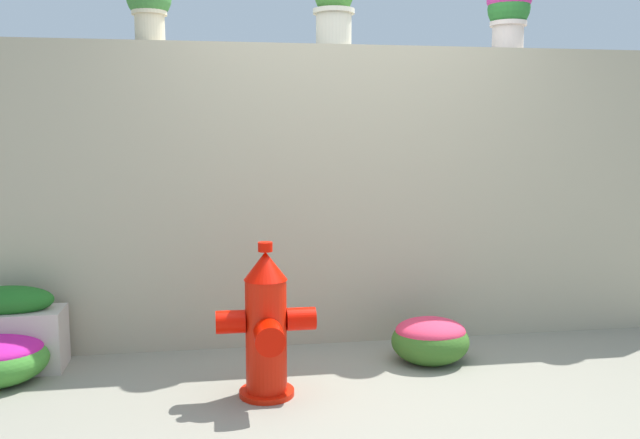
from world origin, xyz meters
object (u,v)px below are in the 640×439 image
object	(u,v)px
potted_plant_3	(509,12)
planter_box	(9,330)
potted_plant_2	(334,5)
fire_hydrant	(266,327)
potted_plant_1	(149,0)
flower_bush_right	(430,338)

from	to	relation	value
potted_plant_3	planter_box	world-z (taller)	potted_plant_3
potted_plant_2	fire_hydrant	distance (m)	2.18
fire_hydrant	planter_box	size ratio (longest dim) A/B	1.33
planter_box	potted_plant_2	bearing A→B (deg)	9.40
fire_hydrant	potted_plant_2	bearing A→B (deg)	61.05
potted_plant_3	fire_hydrant	bearing A→B (deg)	-150.67
potted_plant_3	potted_plant_2	bearing A→B (deg)	-179.24
potted_plant_1	potted_plant_3	bearing A→B (deg)	0.16
potted_plant_1	fire_hydrant	size ratio (longest dim) A/B	0.50
potted_plant_3	fire_hydrant	xyz separation A→B (m)	(-1.77, -0.99, -1.86)
fire_hydrant	planter_box	distance (m)	1.63
flower_bush_right	planter_box	distance (m)	2.56
flower_bush_right	planter_box	xyz separation A→B (m)	(-2.55, 0.25, 0.10)
fire_hydrant	flower_bush_right	size ratio (longest dim) A/B	1.73
potted_plant_2	fire_hydrant	bearing A→B (deg)	-118.95
potted_plant_1	potted_plant_3	xyz separation A→B (m)	(2.41, 0.01, -0.00)
potted_plant_2	flower_bush_right	xyz separation A→B (m)	(0.51, -0.59, -2.11)
potted_plant_2	potted_plant_3	bearing A→B (deg)	0.76
potted_plant_1	potted_plant_2	distance (m)	1.19
potted_plant_2	planter_box	world-z (taller)	potted_plant_2
potted_plant_2	planter_box	xyz separation A→B (m)	(-2.04, -0.34, -2.01)
potted_plant_1	potted_plant_2	xyz separation A→B (m)	(1.19, -0.01, 0.00)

